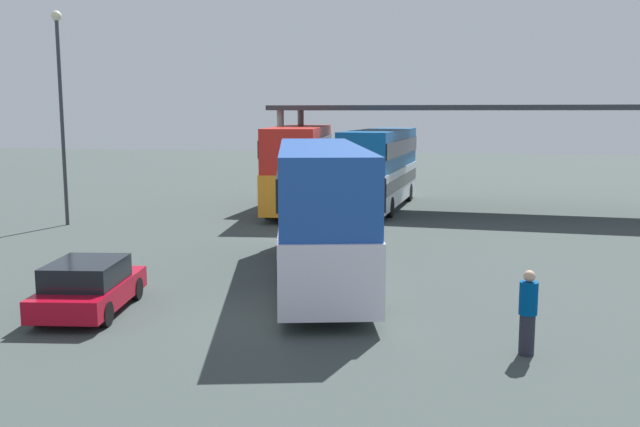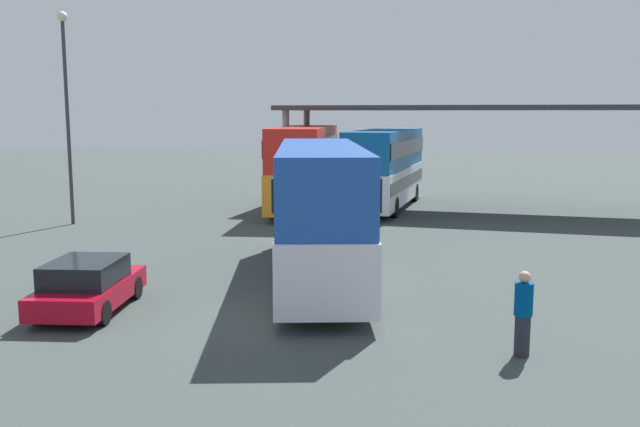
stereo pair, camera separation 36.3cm
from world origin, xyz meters
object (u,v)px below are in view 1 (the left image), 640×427
(parked_hatchback, at_px, (89,286))
(double_decker_main, at_px, (320,206))
(lamppost_tall, at_px, (61,95))
(pedestrian_waiting, at_px, (528,313))
(double_decker_mid_row, at_px, (380,165))
(double_decker_near_canopy, at_px, (300,164))

(parked_hatchback, bearing_deg, double_decker_main, -55.79)
(lamppost_tall, bearing_deg, pedestrian_waiting, -35.80)
(parked_hatchback, bearing_deg, lamppost_tall, 24.62)
(double_decker_main, relative_size, double_decker_mid_row, 1.08)
(double_decker_main, relative_size, double_decker_near_canopy, 1.04)
(parked_hatchback, relative_size, lamppost_tall, 0.43)
(double_decker_main, distance_m, double_decker_near_canopy, 15.15)
(double_decker_main, bearing_deg, pedestrian_waiting, -149.72)
(lamppost_tall, height_order, pedestrian_waiting, lamppost_tall)
(parked_hatchback, xyz_separation_m, pedestrian_waiting, (10.53, -1.07, 0.23))
(double_decker_main, xyz_separation_m, lamppost_tall, (-13.06, 7.67, 3.52))
(double_decker_near_canopy, bearing_deg, parked_hatchback, 170.80)
(double_decker_main, height_order, double_decker_mid_row, double_decker_mid_row)
(double_decker_main, xyz_separation_m, pedestrian_waiting, (5.50, -5.71, -1.31))
(double_decker_main, relative_size, parked_hatchback, 2.83)
(double_decker_mid_row, xyz_separation_m, pedestrian_waiting, (5.36, -21.61, -1.35))
(parked_hatchback, distance_m, pedestrian_waiting, 10.59)
(lamppost_tall, relative_size, pedestrian_waiting, 5.18)
(parked_hatchback, xyz_separation_m, double_decker_near_canopy, (1.13, 19.28, 1.67))
(double_decker_mid_row, bearing_deg, pedestrian_waiting, -161.52)
(double_decker_near_canopy, height_order, double_decker_mid_row, double_decker_near_canopy)
(pedestrian_waiting, bearing_deg, double_decker_mid_row, 96.68)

